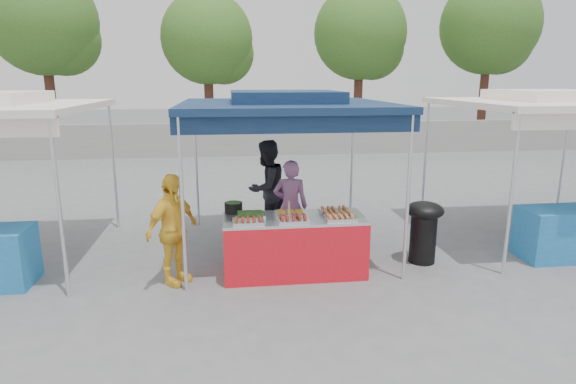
{
  "coord_description": "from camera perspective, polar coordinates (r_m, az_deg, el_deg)",
  "views": [
    {
      "loc": [
        -0.9,
        -6.56,
        2.75
      ],
      "look_at": [
        0.0,
        0.6,
        1.05
      ],
      "focal_mm": 30.0,
      "sensor_mm": 36.0,
      "label": 1
    }
  ],
  "objects": [
    {
      "name": "skewer_cup",
      "position": [
        6.57,
        0.15,
        -3.12
      ],
      "size": [
        0.08,
        0.08,
        0.1
      ],
      "primitive_type": "cylinder",
      "color": "silver",
      "rests_on": "vendor_table"
    },
    {
      "name": "vendor_table",
      "position": [
        6.93,
        0.73,
        -6.36
      ],
      "size": [
        2.0,
        0.8,
        0.85
      ],
      "color": "red",
      "rests_on": "ground_plane"
    },
    {
      "name": "crate_right",
      "position": [
        7.68,
        2.93,
        -6.55
      ],
      "size": [
        0.5,
        0.35,
        0.3
      ],
      "primitive_type": "cube",
      "color": "blue",
      "rests_on": "ground_plane"
    },
    {
      "name": "tree_2",
      "position": [
        20.76,
        8.89,
        17.67
      ],
      "size": [
        3.76,
        3.74,
        6.43
      ],
      "color": "#4B271C",
      "rests_on": "ground_plane"
    },
    {
      "name": "crate_stacked",
      "position": [
        7.58,
        2.96,
        -4.43
      ],
      "size": [
        0.49,
        0.34,
        0.29
      ],
      "primitive_type": "cube",
      "color": "blue",
      "rests_on": "crate_right"
    },
    {
      "name": "food_tray_fl",
      "position": [
        6.5,
        -4.73,
        -3.48
      ],
      "size": [
        0.42,
        0.3,
        0.07
      ],
      "color": "white",
      "rests_on": "vendor_table"
    },
    {
      "name": "main_canopy",
      "position": [
        7.6,
        -0.35,
        10.38
      ],
      "size": [
        3.2,
        3.2,
        2.57
      ],
      "color": "silver",
      "rests_on": "ground_plane"
    },
    {
      "name": "cooking_pot",
      "position": [
        7.05,
        -6.48,
        -1.85
      ],
      "size": [
        0.26,
        0.26,
        0.15
      ],
      "primitive_type": "cylinder",
      "color": "black",
      "rests_on": "vendor_table"
    },
    {
      "name": "back_wall",
      "position": [
        17.72,
        -4.24,
        6.26
      ],
      "size": [
        40.0,
        0.25,
        1.2
      ],
      "primitive_type": "cube",
      "color": "gray",
      "rests_on": "ground_plane"
    },
    {
      "name": "food_tray_bl",
      "position": [
        6.79,
        -4.51,
        -2.74
      ],
      "size": [
        0.42,
        0.3,
        0.07
      ],
      "color": "white",
      "rests_on": "vendor_table"
    },
    {
      "name": "wok_burner",
      "position": [
        7.6,
        15.79,
        -3.96
      ],
      "size": [
        0.57,
        0.57,
        0.96
      ],
      "rotation": [
        0.0,
        0.0,
        0.04
      ],
      "color": "black",
      "rests_on": "ground_plane"
    },
    {
      "name": "food_tray_fr",
      "position": [
        6.68,
        6.21,
        -3.05
      ],
      "size": [
        0.42,
        0.3,
        0.07
      ],
      "color": "white",
      "rests_on": "vendor_table"
    },
    {
      "name": "tree_3",
      "position": [
        22.93,
        23.01,
        17.32
      ],
      "size": [
        4.05,
        4.05,
        6.96
      ],
      "color": "#4B271C",
      "rests_on": "ground_plane"
    },
    {
      "name": "tree_0",
      "position": [
        20.77,
        -26.59,
        17.2
      ],
      "size": [
        3.96,
        3.96,
        6.8
      ],
      "color": "#4B271C",
      "rests_on": "ground_plane"
    },
    {
      "name": "crate_left",
      "position": [
        7.62,
        -3.29,
        -6.64
      ],
      "size": [
        0.54,
        0.38,
        0.32
      ],
      "primitive_type": "cube",
      "color": "blue",
      "rests_on": "ground_plane"
    },
    {
      "name": "helper_man",
      "position": [
        8.54,
        -2.55,
        0.44
      ],
      "size": [
        1.05,
        1.05,
        1.72
      ],
      "primitive_type": "imported",
      "rotation": [
        0.0,
        0.0,
        3.92
      ],
      "color": "#222328",
      "rests_on": "ground_plane"
    },
    {
      "name": "vendor_woman",
      "position": [
        7.73,
        0.29,
        -1.7
      ],
      "size": [
        0.61,
        0.46,
        1.51
      ],
      "primitive_type": "imported",
      "rotation": [
        0.0,
        0.0,
        2.96
      ],
      "color": "#9F6596",
      "rests_on": "ground_plane"
    },
    {
      "name": "neighbor_stall_right",
      "position": [
        9.03,
        29.76,
        4.19
      ],
      "size": [
        3.2,
        3.2,
        2.57
      ],
      "color": "silver",
      "rests_on": "ground_plane"
    },
    {
      "name": "food_tray_fm",
      "position": [
        6.55,
        0.63,
        -3.3
      ],
      "size": [
        0.42,
        0.3,
        0.07
      ],
      "color": "white",
      "rests_on": "vendor_table"
    },
    {
      "name": "food_tray_bm",
      "position": [
        6.88,
        0.28,
        -2.49
      ],
      "size": [
        0.42,
        0.3,
        0.07
      ],
      "color": "white",
      "rests_on": "vendor_table"
    },
    {
      "name": "ground_plane",
      "position": [
        7.18,
        0.61,
        -9.29
      ],
      "size": [
        80.0,
        80.0,
        0.0
      ],
      "primitive_type": "plane",
      "color": "slate"
    },
    {
      "name": "tree_1",
      "position": [
        19.63,
        -9.13,
        17.1
      ],
      "size": [
        3.56,
        3.5,
        6.02
      ],
      "color": "#4B271C",
      "rests_on": "ground_plane"
    },
    {
      "name": "customer_person",
      "position": [
        6.69,
        -13.54,
        -4.37
      ],
      "size": [
        0.86,
        0.94,
        1.54
      ],
      "primitive_type": "imported",
      "rotation": [
        0.0,
        0.0,
        0.9
      ],
      "color": "yellow",
      "rests_on": "ground_plane"
    },
    {
      "name": "food_tray_br",
      "position": [
        7.0,
        5.53,
        -2.29
      ],
      "size": [
        0.42,
        0.3,
        0.07
      ],
      "color": "white",
      "rests_on": "vendor_table"
    }
  ]
}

